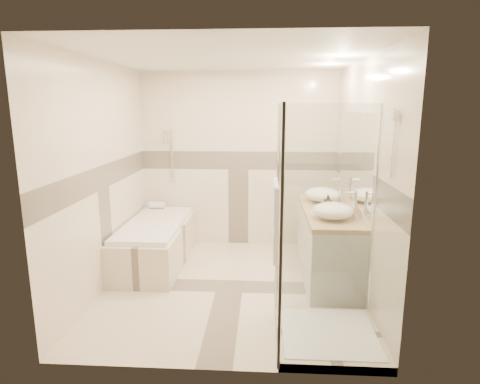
# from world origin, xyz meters

# --- Properties ---
(room) EXTENTS (2.82, 3.02, 2.52)m
(room) POSITION_xyz_m (0.06, 0.01, 1.26)
(room) COLOR beige
(room) RESTS_ON ground
(bathtub) EXTENTS (0.75, 1.70, 0.56)m
(bathtub) POSITION_xyz_m (-1.02, 0.65, 0.31)
(bathtub) COLOR beige
(bathtub) RESTS_ON ground
(vanity) EXTENTS (0.58, 1.62, 0.85)m
(vanity) POSITION_xyz_m (1.12, 0.30, 0.43)
(vanity) COLOR silver
(vanity) RESTS_ON ground
(shower_enclosure) EXTENTS (0.96, 0.93, 2.04)m
(shower_enclosure) POSITION_xyz_m (0.83, -0.97, 0.51)
(shower_enclosure) COLOR beige
(shower_enclosure) RESTS_ON ground
(vessel_sink_near) EXTENTS (0.44, 0.44, 0.18)m
(vessel_sink_near) POSITION_xyz_m (1.10, 0.70, 0.94)
(vessel_sink_near) COLOR white
(vessel_sink_near) RESTS_ON vanity
(vessel_sink_far) EXTENTS (0.43, 0.43, 0.17)m
(vessel_sink_far) POSITION_xyz_m (1.10, -0.10, 0.94)
(vessel_sink_far) COLOR white
(vessel_sink_far) RESTS_ON vanity
(faucet_near) EXTENTS (0.12, 0.03, 0.30)m
(faucet_near) POSITION_xyz_m (1.32, 0.70, 1.03)
(faucet_near) COLOR silver
(faucet_near) RESTS_ON vanity
(faucet_far) EXTENTS (0.12, 0.03, 0.30)m
(faucet_far) POSITION_xyz_m (1.32, -0.10, 1.02)
(faucet_far) COLOR silver
(faucet_far) RESTS_ON vanity
(amenity_bottle_a) EXTENTS (0.08, 0.08, 0.18)m
(amenity_bottle_a) POSITION_xyz_m (1.10, 0.26, 0.94)
(amenity_bottle_a) COLOR black
(amenity_bottle_a) RESTS_ON vanity
(amenity_bottle_b) EXTENTS (0.15, 0.15, 0.17)m
(amenity_bottle_b) POSITION_xyz_m (1.10, 0.24, 0.94)
(amenity_bottle_b) COLOR black
(amenity_bottle_b) RESTS_ON vanity
(folded_towels) EXTENTS (0.17, 0.24, 0.07)m
(folded_towels) POSITION_xyz_m (1.10, 1.02, 0.88)
(folded_towels) COLOR silver
(folded_towels) RESTS_ON vanity
(rolled_towel) EXTENTS (0.22, 0.10, 0.10)m
(rolled_towel) POSITION_xyz_m (-1.18, 1.33, 0.61)
(rolled_towel) COLOR silver
(rolled_towel) RESTS_ON bathtub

